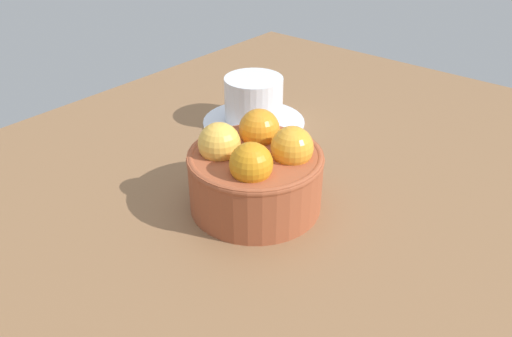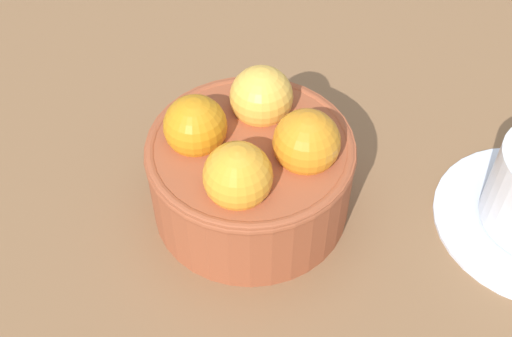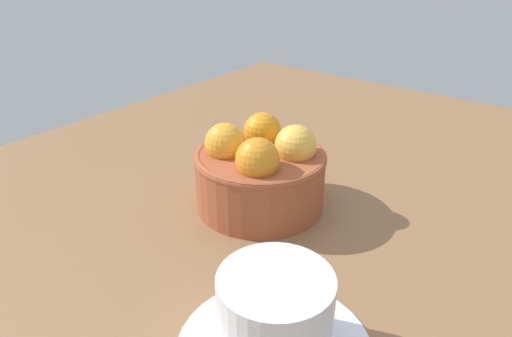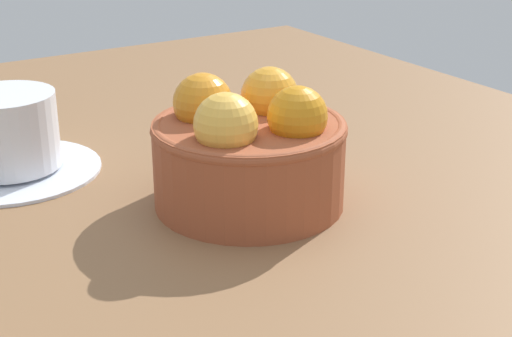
% 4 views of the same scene
% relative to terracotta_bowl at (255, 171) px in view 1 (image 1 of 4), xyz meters
% --- Properties ---
extents(ground_plane, '(1.14, 0.85, 0.04)m').
position_rel_terracotta_bowl_xyz_m(ground_plane, '(0.00, 0.00, -0.07)').
color(ground_plane, brown).
extents(terracotta_bowl, '(0.16, 0.16, 0.10)m').
position_rel_terracotta_bowl_xyz_m(terracotta_bowl, '(0.00, 0.00, 0.00)').
color(terracotta_bowl, '#9E4C2D').
rests_on(terracotta_bowl, ground_plane).
extents(coffee_cup, '(0.16, 0.16, 0.07)m').
position_rel_terracotta_bowl_xyz_m(coffee_cup, '(-0.17, -0.14, -0.02)').
color(coffee_cup, white).
rests_on(coffee_cup, ground_plane).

